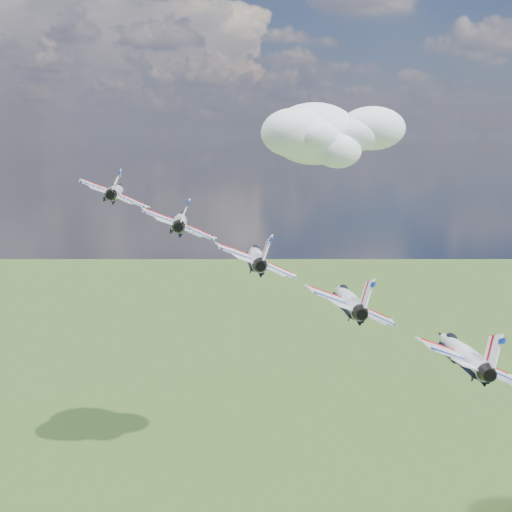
{
  "coord_description": "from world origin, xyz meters",
  "views": [
    {
      "loc": [
        -13.8,
        -96.21,
        170.06
      ],
      "look_at": [
        -11.9,
        -18.58,
        157.01
      ],
      "focal_mm": 50.0,
      "sensor_mm": 36.0,
      "label": 1
    }
  ],
  "objects_px": {
    "jet_1": "(180,221)",
    "jet_2": "(256,256)",
    "jet_4": "(461,352)",
    "jet_3": "(348,299)",
    "jet_0": "(117,191)"
  },
  "relations": [
    {
      "from": "jet_3",
      "to": "jet_4",
      "type": "relative_size",
      "value": 1.0
    },
    {
      "from": "jet_0",
      "to": "jet_2",
      "type": "height_order",
      "value": "jet_0"
    },
    {
      "from": "jet_0",
      "to": "jet_3",
      "type": "height_order",
      "value": "jet_0"
    },
    {
      "from": "jet_2",
      "to": "jet_1",
      "type": "bearing_deg",
      "value": 134.35
    },
    {
      "from": "jet_4",
      "to": "jet_2",
      "type": "bearing_deg",
      "value": 134.35
    },
    {
      "from": "jet_2",
      "to": "jet_3",
      "type": "xyz_separation_m",
      "value": [
        8.99,
        -8.35,
        -2.98
      ]
    },
    {
      "from": "jet_0",
      "to": "jet_3",
      "type": "xyz_separation_m",
      "value": [
        26.98,
        -25.06,
        -8.93
      ]
    },
    {
      "from": "jet_0",
      "to": "jet_3",
      "type": "distance_m",
      "value": 37.89
    },
    {
      "from": "jet_1",
      "to": "jet_3",
      "type": "height_order",
      "value": "jet_1"
    },
    {
      "from": "jet_0",
      "to": "jet_4",
      "type": "bearing_deg",
      "value": -45.65
    },
    {
      "from": "jet_4",
      "to": "jet_1",
      "type": "bearing_deg",
      "value": 134.35
    },
    {
      "from": "jet_3",
      "to": "jet_4",
      "type": "bearing_deg",
      "value": -45.65
    },
    {
      "from": "jet_1",
      "to": "jet_2",
      "type": "distance_m",
      "value": 12.63
    },
    {
      "from": "jet_1",
      "to": "jet_2",
      "type": "bearing_deg",
      "value": -45.65
    },
    {
      "from": "jet_2",
      "to": "jet_0",
      "type": "bearing_deg",
      "value": 134.35
    }
  ]
}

